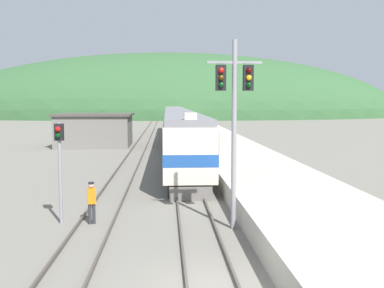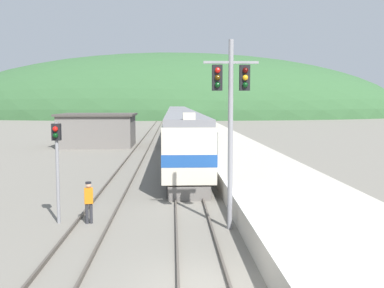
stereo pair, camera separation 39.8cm
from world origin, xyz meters
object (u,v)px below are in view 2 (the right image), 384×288
Objects in this scene: carriage_third at (178,119)px; carriage_second at (180,125)px; signal_mast_main at (231,106)px; signal_post_siding at (57,152)px; track_worker at (89,200)px; express_train_lead_car at (184,140)px.

carriage_second is at bearing -90.00° from carriage_third.
signal_post_siding is (-7.24, 1.17, -1.94)m from signal_mast_main.
track_worker is (-5.93, 1.09, -3.99)m from signal_mast_main.
carriage_third is (0.00, 20.43, 0.00)m from carriage_second.
express_train_lead_car is 1.10× the size of carriage_second.
express_train_lead_car reaches higher than carriage_second.
signal_mast_main is 7.23m from track_worker.
express_train_lead_car is 2.80× the size of signal_mast_main.
carriage_second and carriage_third have the same top height.
signal_mast_main is (1.47, -15.66, 2.69)m from express_train_lead_car.
express_train_lead_car reaches higher than carriage_third.
carriage_third is 56.85m from signal_post_siding.
track_worker is at bearing -107.03° from express_train_lead_car.
express_train_lead_car is 21.63m from carriage_second.
carriage_third is 2.55× the size of signal_mast_main.
carriage_third is (0.00, 42.06, -0.01)m from express_train_lead_car.
signal_post_siding is at bearing -111.72° from express_train_lead_car.
signal_post_siding reaches higher than track_worker.
signal_mast_main reaches higher than carriage_third.
signal_mast_main is 1.77× the size of signal_post_siding.
express_train_lead_car is at bearing 72.97° from track_worker.
signal_mast_main is (1.47, -37.29, 2.71)m from carriage_second.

